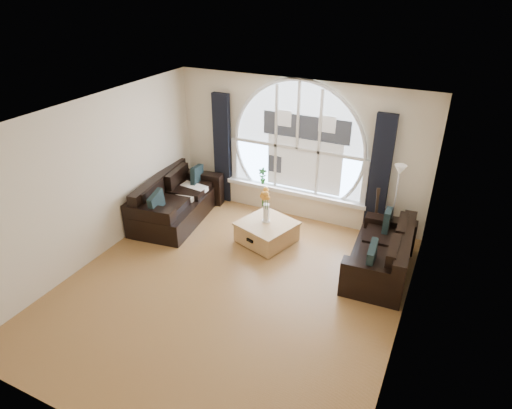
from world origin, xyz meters
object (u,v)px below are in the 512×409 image
at_px(sofa_left, 177,201).
at_px(guitar, 376,212).
at_px(sofa_right, 381,251).
at_px(potted_plant, 263,176).
at_px(vase_flowers, 266,202).
at_px(coffee_chest, 267,231).
at_px(floor_lamp, 394,209).

bearing_deg(sofa_left, guitar, 7.30).
height_order(sofa_right, potted_plant, potted_plant).
xyz_separation_m(vase_flowers, guitar, (1.75, 0.95, -0.26)).
bearing_deg(coffee_chest, sofa_right, 17.37).
distance_m(coffee_chest, floor_lamp, 2.24).
bearing_deg(sofa_right, sofa_left, 176.18).
xyz_separation_m(coffee_chest, potted_plant, (-0.64, 1.18, 0.50)).
xyz_separation_m(sofa_left, vase_flowers, (1.90, 0.04, 0.39)).
bearing_deg(vase_flowers, potted_plant, 117.87).
height_order(sofa_right, floor_lamp, floor_lamp).
bearing_deg(coffee_chest, guitar, 48.04).
relative_size(sofa_left, vase_flowers, 2.79).
relative_size(coffee_chest, floor_lamp, 0.56).
bearing_deg(floor_lamp, coffee_chest, -160.11).
height_order(coffee_chest, guitar, guitar).
xyz_separation_m(sofa_right, vase_flowers, (-2.07, 0.07, 0.39)).
height_order(vase_flowers, floor_lamp, floor_lamp).
bearing_deg(vase_flowers, guitar, 28.42).
distance_m(floor_lamp, potted_plant, 2.71).
relative_size(floor_lamp, potted_plant, 4.81).
distance_m(vase_flowers, guitar, 2.01).
relative_size(vase_flowers, potted_plant, 2.11).
relative_size(sofa_left, potted_plant, 5.87).
distance_m(sofa_left, coffee_chest, 1.95).
distance_m(sofa_left, guitar, 3.79).
xyz_separation_m(sofa_right, coffee_chest, (-2.03, 0.03, -0.18)).
distance_m(sofa_left, sofa_right, 3.97).
height_order(floor_lamp, guitar, floor_lamp).
xyz_separation_m(sofa_left, guitar, (3.66, 0.98, 0.13)).
relative_size(sofa_right, vase_flowers, 2.50).
relative_size(sofa_left, coffee_chest, 2.19).
bearing_deg(guitar, floor_lamp, -57.84).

